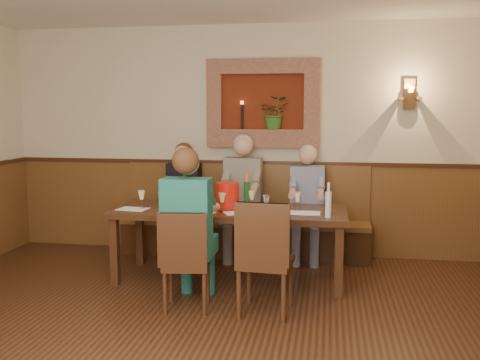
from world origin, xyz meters
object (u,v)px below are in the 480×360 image
object	(u,v)px
chair_near_left	(187,280)
chair_near_right	(265,281)
person_bench_mid	(242,207)
person_bench_right	(307,214)
person_bench_left	(182,209)
bench	(244,229)
water_bottle	(328,203)
wine_bottle_green_a	(247,194)
wine_bottle_green_b	(184,192)
person_chair_front	(190,240)
spittoon_bucket	(228,196)
dining_table	(230,216)

from	to	relation	value
chair_near_left	chair_near_right	size ratio (longest dim) A/B	0.89
person_bench_mid	person_bench_right	size ratio (longest dim) A/B	1.08
chair_near_right	person_bench_left	size ratio (longest dim) A/B	0.74
chair_near_left	chair_near_right	bearing A→B (deg)	-7.47
bench	chair_near_left	distance (m)	1.86
water_bottle	bench	bearing A→B (deg)	130.10
wine_bottle_green_a	wine_bottle_green_b	distance (m)	0.68
bench	person_chair_front	size ratio (longest dim) A/B	2.07
bench	chair_near_left	bearing A→B (deg)	-96.87
person_bench_right	wine_bottle_green_b	distance (m)	1.51
bench	spittoon_bucket	distance (m)	1.08
bench	chair_near_right	world-z (taller)	bench
person_bench_right	chair_near_left	bearing A→B (deg)	-119.43
chair_near_left	person_bench_right	xyz separation A→B (m)	(0.98, 1.74, 0.30)
water_bottle	person_bench_left	bearing A→B (deg)	148.03
dining_table	wine_bottle_green_a	size ratio (longest dim) A/B	6.48
person_chair_front	chair_near_right	bearing A→B (deg)	-9.67
person_bench_right	water_bottle	bearing A→B (deg)	-77.23
spittoon_bucket	wine_bottle_green_b	size ratio (longest dim) A/B	0.71
chair_near_right	wine_bottle_green_b	world-z (taller)	wine_bottle_green_b
person_bench_left	person_chair_front	world-z (taller)	person_chair_front
person_bench_left	person_bench_mid	size ratio (longest dim) A/B	0.93
person_bench_mid	person_bench_right	world-z (taller)	person_bench_mid
spittoon_bucket	wine_bottle_green_b	distance (m)	0.49
chair_near_left	chair_near_right	world-z (taller)	chair_near_right
person_bench_left	person_chair_front	bearing A→B (deg)	-72.18
chair_near_left	spittoon_bucket	bearing A→B (deg)	70.06
person_bench_left	wine_bottle_green_b	distance (m)	0.85
chair_near_left	person_bench_left	size ratio (longest dim) A/B	0.66
bench	wine_bottle_green_b	xyz separation A→B (m)	(-0.51, -0.85, 0.58)
person_bench_mid	person_bench_right	xyz separation A→B (m)	(0.77, 0.00, -0.05)
dining_table	wine_bottle_green_a	world-z (taller)	wine_bottle_green_a
wine_bottle_green_b	water_bottle	distance (m)	1.56
person_bench_right	person_chair_front	world-z (taller)	person_chair_front
person_bench_left	spittoon_bucket	xyz separation A→B (m)	(0.72, -0.81, 0.32)
person_chair_front	spittoon_bucket	world-z (taller)	person_chair_front
person_bench_mid	wine_bottle_green_a	size ratio (longest dim) A/B	4.01
bench	wine_bottle_green_a	distance (m)	1.06
person_bench_mid	wine_bottle_green_a	bearing A→B (deg)	-76.89
person_bench_right	wine_bottle_green_b	size ratio (longest dim) A/B	3.57
person_bench_right	wine_bottle_green_b	world-z (taller)	person_bench_right
bench	chair_near_left	xyz separation A→B (m)	(-0.22, -1.85, -0.06)
dining_table	chair_near_right	size ratio (longest dim) A/B	2.37
bench	person_bench_mid	world-z (taller)	person_bench_mid
person_bench_left	spittoon_bucket	distance (m)	1.13
bench	person_bench_mid	distance (m)	0.31
bench	wine_bottle_green_a	size ratio (longest dim) A/B	8.11
chair_near_left	person_bench_mid	distance (m)	1.79
person_chair_front	water_bottle	size ratio (longest dim) A/B	4.32
dining_table	water_bottle	xyz separation A→B (m)	(1.01, -0.26, 0.21)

